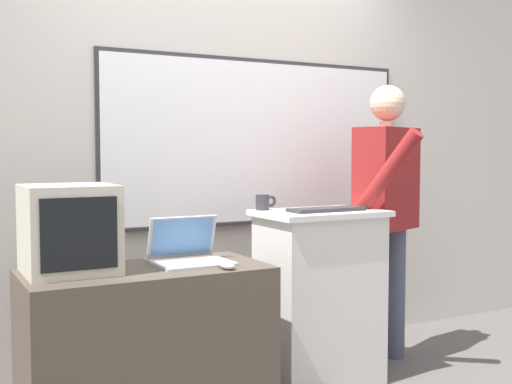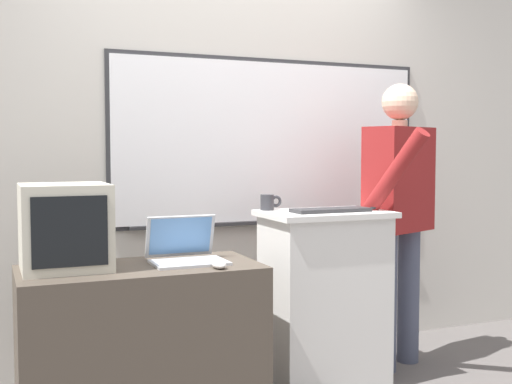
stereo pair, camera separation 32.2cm
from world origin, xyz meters
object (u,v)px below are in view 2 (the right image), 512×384
(person_presenter, at_px, (399,204))
(coffee_mug, at_px, (268,202))
(wireless_keyboard, at_px, (331,210))
(computer_mouse_by_laptop, at_px, (219,265))
(side_desk, at_px, (142,346))
(computer_mouse_by_keyboard, at_px, (370,207))
(crt_monitor, at_px, (65,227))
(lectern_podium, at_px, (324,298))
(laptop, at_px, (185,249))

(person_presenter, height_order, coffee_mug, person_presenter)
(person_presenter, height_order, wireless_keyboard, person_presenter)
(computer_mouse_by_laptop, xyz_separation_m, coffee_mug, (0.46, 0.49, 0.23))
(wireless_keyboard, distance_m, computer_mouse_by_laptop, 0.80)
(computer_mouse_by_laptop, bearing_deg, person_presenter, 18.50)
(side_desk, height_order, wireless_keyboard, wireless_keyboard)
(computer_mouse_by_keyboard, distance_m, coffee_mug, 0.56)
(computer_mouse_by_keyboard, xyz_separation_m, crt_monitor, (-1.62, -0.04, -0.03))
(lectern_podium, xyz_separation_m, side_desk, (-1.03, -0.13, -0.11))
(side_desk, relative_size, coffee_mug, 8.91)
(person_presenter, relative_size, computer_mouse_by_laptop, 16.64)
(computer_mouse_by_laptop, distance_m, computer_mouse_by_keyboard, 1.04)
(computer_mouse_by_laptop, bearing_deg, coffee_mug, 46.89)
(person_presenter, distance_m, crt_monitor, 1.91)
(side_desk, distance_m, laptop, 0.49)
(side_desk, height_order, laptop, laptop)
(lectern_podium, distance_m, computer_mouse_by_keyboard, 0.56)
(lectern_podium, distance_m, wireless_keyboard, 0.49)
(laptop, relative_size, computer_mouse_by_keyboard, 3.45)
(lectern_podium, xyz_separation_m, person_presenter, (0.55, 0.10, 0.49))
(lectern_podium, bearing_deg, computer_mouse_by_keyboard, -8.23)
(laptop, bearing_deg, computer_mouse_by_laptop, -69.68)
(laptop, height_order, computer_mouse_by_keyboard, computer_mouse_by_keyboard)
(side_desk, xyz_separation_m, person_presenter, (1.58, 0.23, 0.59))
(lectern_podium, height_order, laptop, laptop)
(side_desk, height_order, person_presenter, person_presenter)
(lectern_podium, relative_size, computer_mouse_by_keyboard, 9.52)
(laptop, bearing_deg, coffee_mug, 24.58)
(side_desk, xyz_separation_m, computer_mouse_by_laptop, (0.31, -0.19, 0.39))
(lectern_podium, relative_size, wireless_keyboard, 2.25)
(crt_monitor, bearing_deg, laptop, -0.99)
(computer_mouse_by_keyboard, bearing_deg, coffee_mug, 159.06)
(lectern_podium, relative_size, person_presenter, 0.57)
(computer_mouse_by_keyboard, relative_size, coffee_mug, 0.82)
(lectern_podium, height_order, crt_monitor, crt_monitor)
(laptop, xyz_separation_m, coffee_mug, (0.55, 0.25, 0.19))
(person_presenter, xyz_separation_m, crt_monitor, (-1.90, -0.17, -0.03))
(laptop, height_order, coffee_mug, coffee_mug)
(lectern_podium, bearing_deg, laptop, -173.80)
(person_presenter, bearing_deg, coffee_mug, 153.55)
(side_desk, bearing_deg, coffee_mug, 21.05)
(computer_mouse_by_keyboard, bearing_deg, person_presenter, 25.24)
(crt_monitor, bearing_deg, computer_mouse_by_laptop, -21.29)
(lectern_podium, relative_size, laptop, 2.76)
(wireless_keyboard, relative_size, crt_monitor, 1.09)
(laptop, relative_size, wireless_keyboard, 0.82)
(person_presenter, height_order, computer_mouse_by_keyboard, person_presenter)
(lectern_podium, xyz_separation_m, computer_mouse_by_laptop, (-0.72, -0.33, 0.29))
(computer_mouse_by_laptop, bearing_deg, side_desk, 148.31)
(computer_mouse_by_keyboard, bearing_deg, crt_monitor, -178.58)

